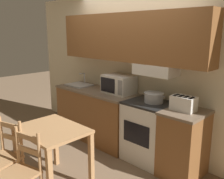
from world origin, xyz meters
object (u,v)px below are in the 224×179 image
Objects in this scene: cooking_pot at (154,97)px; microwave at (119,84)px; toaster at (183,103)px; chair_left_of_table at (4,158)px; chair_right_of_table at (20,174)px; stove_range at (148,131)px; dining_table at (52,138)px; sink_basin at (79,85)px.

cooking_pot is 0.72× the size of microwave.
toaster is 2.33m from chair_left_of_table.
microwave is 0.57× the size of chair_left_of_table.
microwave is 2.08m from chair_right_of_table.
dining_table is (-0.48, -1.35, 0.17)m from stove_range.
sink_basin is (-0.94, -0.10, -0.13)m from microwave.
dining_table is 0.96× the size of chair_left_of_table.
toaster is at bearing 0.15° from sink_basin.
sink_basin is at bearing 130.57° from dining_table.
cooking_pot is 0.50m from toaster.
sink_basin reaches higher than stove_range.
chair_right_of_table is at bearing -114.81° from toaster.
dining_table is 0.57m from chair_right_of_table.
toaster reaches higher than cooking_pot.
toaster is (0.54, -0.00, 0.55)m from stove_range.
microwave is at bearing 175.71° from toaster.
cooking_pot is 0.42× the size of dining_table.
microwave reaches higher than sink_basin.
sink_basin is 1.79m from dining_table.
microwave is at bearing 71.30° from chair_left_of_table.
chair_right_of_table is at bearing -18.38° from chair_left_of_table.
chair_left_of_table is (-0.29, -0.50, -0.19)m from dining_table.
sink_basin is 2.08m from chair_left_of_table.
dining_table is (-1.03, -1.34, -0.38)m from toaster.
chair_left_of_table is (0.86, -1.84, -0.49)m from sink_basin.
microwave reaches higher than toaster.
chair_right_of_table reaches higher than dining_table.
sink_basin reaches higher than chair_left_of_table.
dining_table is (1.14, -1.34, -0.30)m from sink_basin.
dining_table is at bearing -81.75° from microwave.
toaster is at bearing 52.63° from dining_table.
toaster is 0.71× the size of sink_basin.
dining_table is at bearing -127.37° from toaster.
chair_left_of_table is 0.46m from chair_right_of_table.
chair_left_of_table is at bearing 164.27° from chair_right_of_table.
microwave reaches higher than dining_table.
sink_basin is at bearing 111.63° from chair_right_of_table.
microwave is 1.24m from toaster.
microwave reaches higher than stove_range.
toaster is 2.12m from chair_right_of_table.
chair_left_of_table is (-0.77, -1.85, -0.01)m from stove_range.
microwave reaches higher than chair_left_of_table.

